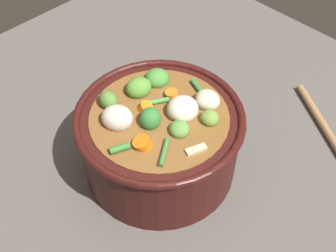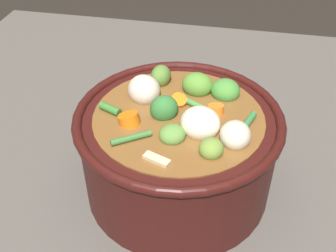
# 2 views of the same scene
# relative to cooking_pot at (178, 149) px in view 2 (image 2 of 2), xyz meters

# --- Properties ---
(ground_plane) EXTENTS (1.10, 1.10, 0.00)m
(ground_plane) POSITION_rel_cooking_pot_xyz_m (-0.00, 0.00, -0.07)
(ground_plane) COLOR #514C47
(cooking_pot) EXTENTS (0.28, 0.28, 0.16)m
(cooking_pot) POSITION_rel_cooking_pot_xyz_m (0.00, 0.00, 0.00)
(cooking_pot) COLOR #38110F
(cooking_pot) RESTS_ON ground_plane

